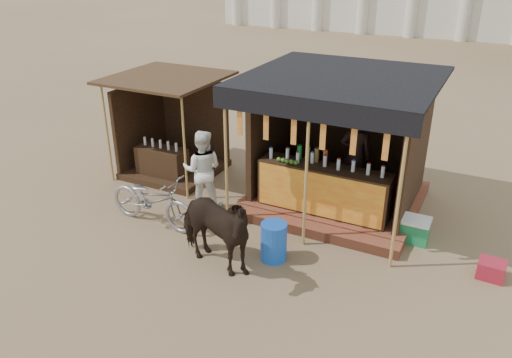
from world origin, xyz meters
name	(u,v)px	position (x,y,z in m)	size (l,w,h in m)	color
ground	(213,274)	(0.00, 0.00, 0.00)	(120.00, 120.00, 0.00)	#846B4C
main_stall	(338,159)	(1.02, 3.36, 1.03)	(3.60, 3.61, 2.78)	brown
secondary_stall	(169,138)	(-3.17, 3.24, 0.85)	(2.40, 2.40, 2.38)	#392614
cow	(213,230)	(-0.08, 0.17, 0.74)	(0.80, 1.76, 1.49)	black
motorbike	(152,200)	(-1.92, 0.93, 0.53)	(0.70, 2.00, 1.05)	#95959D
bystander	(203,170)	(-1.43, 2.00, 0.85)	(0.82, 0.64, 1.69)	white
blue_barrel	(274,242)	(0.71, 0.87, 0.35)	(0.46, 0.46, 0.71)	blue
red_crate	(491,270)	(4.16, 2.00, 0.15)	(0.43, 0.37, 0.30)	maroon
cooler	(412,229)	(2.74, 2.60, 0.23)	(0.64, 0.44, 0.46)	#1C7F46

